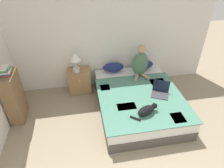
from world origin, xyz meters
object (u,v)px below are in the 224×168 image
(cat_tabby, at_px, (147,110))
(laptop_open, at_px, (160,92))
(bookshelf, at_px, (14,97))
(nightstand, at_px, (80,81))
(book_stack_top, at_px, (5,70))
(pillow_near, at_px, (113,67))
(bed, at_px, (138,101))
(pillow_far, at_px, (143,65))
(table_lamp, at_px, (75,59))
(person_sitting, at_px, (140,63))

(cat_tabby, distance_m, laptop_open, 0.69)
(bookshelf, bearing_deg, nightstand, 27.96)
(book_stack_top, bearing_deg, pillow_near, 19.02)
(cat_tabby, height_order, nightstand, cat_tabby)
(bed, bearing_deg, pillow_near, 111.98)
(laptop_open, bearing_deg, bed, -172.93)
(bed, distance_m, pillow_far, 1.05)
(cat_tabby, relative_size, table_lamp, 1.19)
(table_lamp, bearing_deg, bed, -34.33)
(laptop_open, distance_m, bookshelf, 2.92)
(cat_tabby, xyz_separation_m, laptop_open, (0.46, 0.51, -0.03))
(pillow_far, relative_size, cat_tabby, 0.92)
(pillow_far, height_order, nightstand, pillow_far)
(pillow_near, bearing_deg, book_stack_top, -160.98)
(bed, distance_m, bookshelf, 2.52)
(bed, distance_m, book_stack_top, 2.66)
(pillow_near, xyz_separation_m, book_stack_top, (-2.12, -0.73, 0.57))
(bed, xyz_separation_m, laptop_open, (0.41, -0.14, 0.28))
(table_lamp, xyz_separation_m, bookshelf, (-1.25, -0.66, -0.37))
(pillow_far, bearing_deg, book_stack_top, -165.67)
(person_sitting, relative_size, nightstand, 1.30)
(bookshelf, bearing_deg, bed, -4.31)
(laptop_open, bearing_deg, book_stack_top, -160.36)
(pillow_far, distance_m, laptop_open, 1.06)
(pillow_near, bearing_deg, bed, -68.02)
(bed, relative_size, person_sitting, 2.80)
(bed, xyz_separation_m, pillow_far, (0.37, 0.92, 0.34))
(bookshelf, bearing_deg, laptop_open, -6.47)
(cat_tabby, height_order, book_stack_top, book_stack_top)
(laptop_open, relative_size, nightstand, 0.74)
(bed, distance_m, person_sitting, 0.87)
(person_sitting, bearing_deg, bed, -107.28)
(person_sitting, bearing_deg, nightstand, 170.35)
(person_sitting, height_order, laptop_open, person_sitting)
(nightstand, height_order, bookshelf, bookshelf)
(person_sitting, relative_size, table_lamp, 1.68)
(bookshelf, bearing_deg, book_stack_top, 10.64)
(person_sitting, distance_m, cat_tabby, 1.34)
(bed, relative_size, book_stack_top, 8.33)
(cat_tabby, distance_m, bookshelf, 2.58)
(pillow_near, relative_size, table_lamp, 1.09)
(book_stack_top, bearing_deg, bookshelf, -169.36)
(person_sitting, height_order, book_stack_top, person_sitting)
(pillow_far, bearing_deg, person_sitting, -121.51)
(table_lamp, bearing_deg, pillow_near, 4.50)
(person_sitting, xyz_separation_m, cat_tabby, (-0.25, -1.29, -0.24))
(bookshelf, bearing_deg, cat_tabby, -19.00)
(pillow_near, distance_m, nightstand, 0.87)
(nightstand, bearing_deg, table_lamp, -152.07)
(nightstand, height_order, table_lamp, table_lamp)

